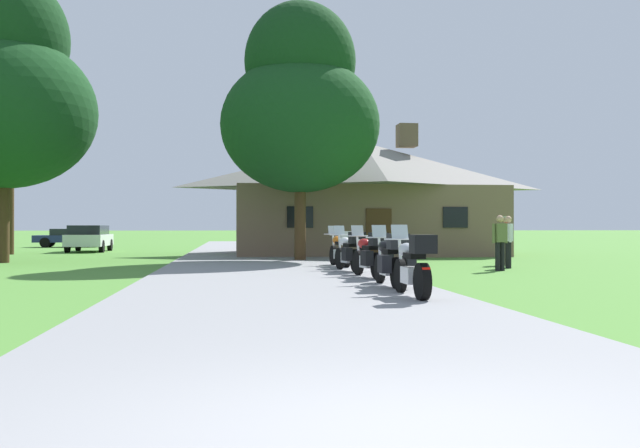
{
  "coord_description": "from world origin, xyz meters",
  "views": [
    {
      "loc": [
        -0.96,
        -4.01,
        1.31
      ],
      "look_at": [
        2.45,
        23.82,
        1.44
      ],
      "focal_mm": 39.13,
      "sensor_mm": 36.0,
      "label": 1
    }
  ],
  "objects_px": {
    "tree_by_lodge_front": "(300,106)",
    "parked_white_suv_far_left": "(89,237)",
    "motorcycle_silver_nearest_to_camera": "(413,266)",
    "tree_left_far": "(9,86)",
    "tree_left_near": "(3,89)",
    "parked_navy_sedan_far_left": "(68,237)",
    "motorcycle_white_fourth_in_row": "(351,252)",
    "motorcycle_orange_farthest_in_row": "(341,249)",
    "motorcycle_black_second_in_row": "(391,261)",
    "motorcycle_red_third_in_row": "(371,255)",
    "bystander_red_shirt_near_lodge": "(506,238)",
    "bystander_olive_shirt_by_tree": "(500,240)",
    "bystander_white_shirt_beside_signpost": "(508,239)"
  },
  "relations": [
    {
      "from": "tree_by_lodge_front",
      "to": "parked_white_suv_far_left",
      "type": "distance_m",
      "value": 16.36
    },
    {
      "from": "motorcycle_silver_nearest_to_camera",
      "to": "tree_left_far",
      "type": "distance_m",
      "value": 27.69
    },
    {
      "from": "motorcycle_silver_nearest_to_camera",
      "to": "tree_left_near",
      "type": "distance_m",
      "value": 19.55
    },
    {
      "from": "motorcycle_silver_nearest_to_camera",
      "to": "parked_navy_sedan_far_left",
      "type": "relative_size",
      "value": 0.48
    },
    {
      "from": "motorcycle_white_fourth_in_row",
      "to": "motorcycle_orange_farthest_in_row",
      "type": "xyz_separation_m",
      "value": [
        0.09,
        2.43,
        0.01
      ]
    },
    {
      "from": "motorcycle_silver_nearest_to_camera",
      "to": "tree_left_far",
      "type": "height_order",
      "value": "tree_left_far"
    },
    {
      "from": "parked_white_suv_far_left",
      "to": "motorcycle_black_second_in_row",
      "type": "bearing_deg",
      "value": -67.05
    },
    {
      "from": "motorcycle_red_third_in_row",
      "to": "motorcycle_orange_farthest_in_row",
      "type": "distance_m",
      "value": 4.96
    },
    {
      "from": "motorcycle_orange_farthest_in_row",
      "to": "parked_white_suv_far_left",
      "type": "bearing_deg",
      "value": 116.69
    },
    {
      "from": "tree_by_lodge_front",
      "to": "bystander_red_shirt_near_lodge",
      "type": "bearing_deg",
      "value": -26.39
    },
    {
      "from": "motorcycle_orange_farthest_in_row",
      "to": "tree_by_lodge_front",
      "type": "bearing_deg",
      "value": 93.42
    },
    {
      "from": "motorcycle_silver_nearest_to_camera",
      "to": "motorcycle_orange_farthest_in_row",
      "type": "distance_m",
      "value": 9.77
    },
    {
      "from": "bystander_olive_shirt_by_tree",
      "to": "parked_navy_sedan_far_left",
      "type": "height_order",
      "value": "bystander_olive_shirt_by_tree"
    },
    {
      "from": "motorcycle_red_third_in_row",
      "to": "tree_by_lodge_front",
      "type": "relative_size",
      "value": 0.21
    },
    {
      "from": "bystander_red_shirt_near_lodge",
      "to": "parked_navy_sedan_far_left",
      "type": "distance_m",
      "value": 31.47
    },
    {
      "from": "motorcycle_red_third_in_row",
      "to": "tree_by_lodge_front",
      "type": "distance_m",
      "value": 10.94
    },
    {
      "from": "motorcycle_silver_nearest_to_camera",
      "to": "bystander_olive_shirt_by_tree",
      "type": "height_order",
      "value": "bystander_olive_shirt_by_tree"
    },
    {
      "from": "motorcycle_orange_farthest_in_row",
      "to": "tree_by_lodge_front",
      "type": "distance_m",
      "value": 7.06
    },
    {
      "from": "motorcycle_silver_nearest_to_camera",
      "to": "bystander_red_shirt_near_lodge",
      "type": "bearing_deg",
      "value": 59.29
    },
    {
      "from": "parked_navy_sedan_far_left",
      "to": "motorcycle_orange_farthest_in_row",
      "type": "bearing_deg",
      "value": -154.5
    },
    {
      "from": "motorcycle_silver_nearest_to_camera",
      "to": "bystander_white_shirt_beside_signpost",
      "type": "distance_m",
      "value": 10.63
    },
    {
      "from": "tree_by_lodge_front",
      "to": "tree_left_far",
      "type": "relative_size",
      "value": 0.8
    },
    {
      "from": "parked_white_suv_far_left",
      "to": "parked_navy_sedan_far_left",
      "type": "relative_size",
      "value": 1.08
    },
    {
      "from": "tree_left_near",
      "to": "parked_navy_sedan_far_left",
      "type": "distance_m",
      "value": 21.39
    },
    {
      "from": "tree_by_lodge_front",
      "to": "motorcycle_silver_nearest_to_camera",
      "type": "bearing_deg",
      "value": -87.24
    },
    {
      "from": "motorcycle_white_fourth_in_row",
      "to": "tree_by_lodge_front",
      "type": "relative_size",
      "value": 0.21
    },
    {
      "from": "motorcycle_silver_nearest_to_camera",
      "to": "bystander_white_shirt_beside_signpost",
      "type": "relative_size",
      "value": 1.25
    },
    {
      "from": "motorcycle_black_second_in_row",
      "to": "tree_by_lodge_front",
      "type": "height_order",
      "value": "tree_by_lodge_front"
    },
    {
      "from": "motorcycle_black_second_in_row",
      "to": "bystander_red_shirt_near_lodge",
      "type": "height_order",
      "value": "bystander_red_shirt_near_lodge"
    },
    {
      "from": "motorcycle_black_second_in_row",
      "to": "parked_white_suv_far_left",
      "type": "relative_size",
      "value": 0.45
    },
    {
      "from": "motorcycle_white_fourth_in_row",
      "to": "bystander_red_shirt_near_lodge",
      "type": "distance_m",
      "value": 7.05
    },
    {
      "from": "motorcycle_red_third_in_row",
      "to": "tree_left_near",
      "type": "distance_m",
      "value": 16.41
    },
    {
      "from": "tree_left_far",
      "to": "tree_left_near",
      "type": "bearing_deg",
      "value": -74.29
    },
    {
      "from": "motorcycle_red_third_in_row",
      "to": "bystander_white_shirt_beside_signpost",
      "type": "bearing_deg",
      "value": 30.02
    },
    {
      "from": "motorcycle_orange_farthest_in_row",
      "to": "motorcycle_silver_nearest_to_camera",
      "type": "bearing_deg",
      "value": -98.48
    },
    {
      "from": "motorcycle_black_second_in_row",
      "to": "motorcycle_white_fourth_in_row",
      "type": "height_order",
      "value": "same"
    },
    {
      "from": "tree_left_near",
      "to": "bystander_olive_shirt_by_tree",
      "type": "bearing_deg",
      "value": -22.55
    },
    {
      "from": "motorcycle_black_second_in_row",
      "to": "tree_left_near",
      "type": "relative_size",
      "value": 0.19
    },
    {
      "from": "parked_navy_sedan_far_left",
      "to": "bystander_red_shirt_near_lodge",
      "type": "bearing_deg",
      "value": -143.93
    },
    {
      "from": "motorcycle_red_third_in_row",
      "to": "bystander_red_shirt_near_lodge",
      "type": "bearing_deg",
      "value": 36.75
    },
    {
      "from": "tree_left_far",
      "to": "bystander_red_shirt_near_lodge",
      "type": "bearing_deg",
      "value": -30.5
    },
    {
      "from": "motorcycle_red_third_in_row",
      "to": "parked_navy_sedan_far_left",
      "type": "distance_m",
      "value": 33.45
    },
    {
      "from": "motorcycle_red_third_in_row",
      "to": "tree_left_far",
      "type": "height_order",
      "value": "tree_left_far"
    },
    {
      "from": "tree_by_lodge_front",
      "to": "parked_navy_sedan_far_left",
      "type": "xyz_separation_m",
      "value": [
        -13.32,
        20.77,
        -5.3
      ]
    },
    {
      "from": "bystander_white_shirt_beside_signpost",
      "to": "parked_white_suv_far_left",
      "type": "distance_m",
      "value": 23.54
    },
    {
      "from": "motorcycle_orange_farthest_in_row",
      "to": "tree_left_near",
      "type": "height_order",
      "value": "tree_left_near"
    },
    {
      "from": "motorcycle_white_fourth_in_row",
      "to": "tree_by_lodge_front",
      "type": "bearing_deg",
      "value": 86.44
    },
    {
      "from": "motorcycle_black_second_in_row",
      "to": "tree_left_near",
      "type": "bearing_deg",
      "value": 130.69
    },
    {
      "from": "bystander_olive_shirt_by_tree",
      "to": "tree_by_lodge_front",
      "type": "distance_m",
      "value": 9.81
    },
    {
      "from": "tree_by_lodge_front",
      "to": "tree_left_far",
      "type": "xyz_separation_m",
      "value": [
        -13.22,
        8.42,
        2.14
      ]
    }
  ]
}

